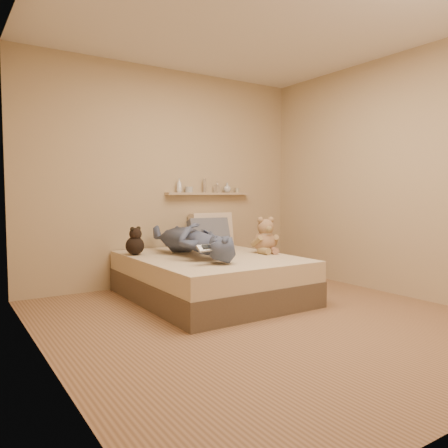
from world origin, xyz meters
TOP-DOWN VIEW (x-y plane):
  - room at (0.00, 0.00)m, footprint 3.80×3.80m
  - bed at (0.00, 0.93)m, footprint 1.50×1.90m
  - game_console at (-0.34, 0.42)m, footprint 0.18×0.08m
  - teddy_bear at (0.62, 0.77)m, footprint 0.32×0.33m
  - dark_plush at (-0.63, 1.41)m, footprint 0.20×0.20m
  - pillow_cream at (0.53, 1.76)m, footprint 0.56×0.23m
  - pillow_grey at (0.41, 1.62)m, footprint 0.53×0.31m
  - person at (-0.16, 1.01)m, footprint 0.62×1.49m
  - wall_shelf at (0.55, 1.84)m, footprint 1.20×0.12m
  - shelf_bottles at (0.55, 1.84)m, footprint 0.94×0.13m

SIDE VIEW (x-z plane):
  - bed at x=0.00m, z-range 0.00..0.45m
  - dark_plush at x=-0.63m, z-range 0.43..0.73m
  - game_console at x=-0.34m, z-range 0.58..0.64m
  - teddy_bear at x=0.62m, z-range 0.41..0.82m
  - pillow_grey at x=0.41m, z-range 0.44..0.80m
  - person at x=-0.16m, z-range 0.45..0.80m
  - pillow_cream at x=0.53m, z-range 0.44..0.86m
  - wall_shelf at x=0.55m, z-range 1.09..1.11m
  - shelf_bottles at x=0.55m, z-range 1.09..1.27m
  - room at x=0.00m, z-range -0.60..3.20m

